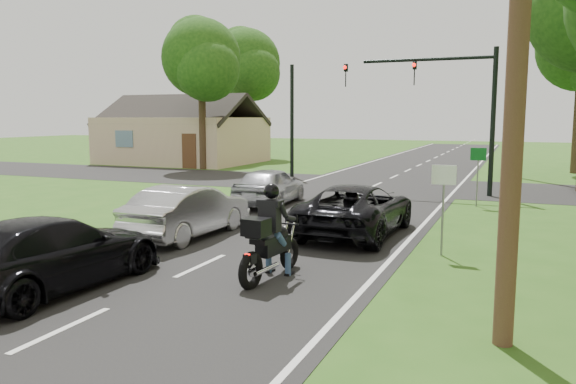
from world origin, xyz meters
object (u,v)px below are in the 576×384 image
(traffic_signal, at_px, (446,95))
(silver_suv, at_px, (270,186))
(utility_pole_far, at_px, (523,81))
(sign_green, at_px, (478,163))
(motorcycle_rider, at_px, (269,242))
(dark_car_behind, at_px, (50,253))
(silver_sedan, at_px, (188,211))
(sign_white, at_px, (444,188))
(dark_suv, at_px, (356,209))

(traffic_signal, bearing_deg, silver_suv, -134.41)
(utility_pole_far, relative_size, sign_green, 4.71)
(motorcycle_rider, bearing_deg, utility_pole_far, 84.40)
(dark_car_behind, xyz_separation_m, sign_green, (6.60, 13.49, 0.89))
(silver_sedan, xyz_separation_m, silver_suv, (-0.26, 5.89, 0.00))
(motorcycle_rider, relative_size, sign_white, 1.07)
(motorcycle_rider, bearing_deg, silver_sedan, 148.17)
(dark_suv, height_order, silver_suv, silver_suv)
(sign_green, bearing_deg, traffic_signal, 117.38)
(motorcycle_rider, relative_size, traffic_signal, 0.35)
(motorcycle_rider, bearing_deg, sign_green, 80.18)
(sign_white, relative_size, sign_green, 1.00)
(silver_sedan, bearing_deg, motorcycle_rider, 144.23)
(silver_sedan, relative_size, sign_green, 2.00)
(motorcycle_rider, relative_size, dark_suv, 0.45)
(motorcycle_rider, height_order, traffic_signal, traffic_signal)
(dark_car_behind, bearing_deg, sign_green, -113.49)
(silver_suv, bearing_deg, utility_pole_far, -124.89)
(dark_suv, distance_m, sign_green, 7.07)
(traffic_signal, height_order, sign_green, traffic_signal)
(dark_suv, bearing_deg, silver_suv, -40.26)
(traffic_signal, distance_m, utility_pole_far, 8.55)
(utility_pole_far, bearing_deg, sign_white, -94.51)
(motorcycle_rider, bearing_deg, dark_suv, 90.63)
(silver_suv, xyz_separation_m, traffic_signal, (5.50, 5.61, 3.42))
(silver_suv, bearing_deg, sign_green, -163.16)
(motorcycle_rider, distance_m, sign_white, 4.48)
(utility_pole_far, xyz_separation_m, sign_green, (-1.30, -11.02, -3.49))
(utility_pole_far, distance_m, sign_green, 11.63)
(dark_suv, xyz_separation_m, sign_white, (2.50, -1.53, 0.89))
(traffic_signal, bearing_deg, sign_white, -82.95)
(dark_suv, xyz_separation_m, traffic_signal, (1.13, 9.49, 3.43))
(dark_suv, distance_m, silver_suv, 5.84)
(silver_sedan, distance_m, silver_suv, 5.89)
(silver_sedan, xyz_separation_m, sign_green, (6.80, 8.48, 0.89))
(silver_sedan, xyz_separation_m, sign_white, (6.60, 0.48, 0.89))
(dark_suv, height_order, dark_car_behind, dark_suv)
(dark_car_behind, relative_size, sign_white, 2.25)
(dark_car_behind, relative_size, sign_green, 2.25)
(utility_pole_far, bearing_deg, dark_suv, -102.87)
(sign_green, bearing_deg, silver_suv, -159.82)
(dark_suv, distance_m, utility_pole_far, 18.47)
(traffic_signal, xyz_separation_m, utility_pole_far, (2.86, 8.00, 0.95))
(traffic_signal, height_order, utility_pole_far, utility_pole_far)
(motorcycle_rider, height_order, utility_pole_far, utility_pole_far)
(motorcycle_rider, xyz_separation_m, utility_pole_far, (4.42, 22.32, 4.32))
(utility_pole_far, height_order, sign_white, utility_pole_far)
(sign_green, bearing_deg, motorcycle_rider, -105.41)
(dark_suv, bearing_deg, traffic_signal, -95.45)
(sign_white, bearing_deg, motorcycle_rider, -131.45)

